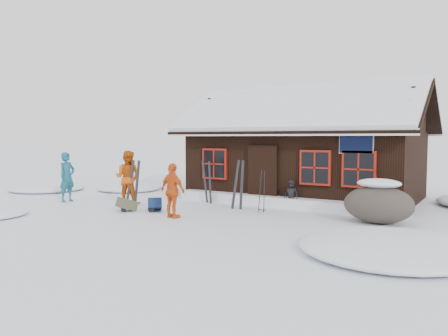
{
  "coord_description": "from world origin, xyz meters",
  "views": [
    {
      "loc": [
        7.77,
        -11.08,
        2.32
      ],
      "look_at": [
        -0.0,
        1.34,
        1.3
      ],
      "focal_mm": 35.0,
      "sensor_mm": 36.0,
      "label": 1
    }
  ],
  "objects": [
    {
      "name": "skier_teal",
      "position": [
        -5.39,
        -0.77,
        0.9
      ],
      "size": [
        0.47,
        0.68,
        1.79
      ],
      "primitive_type": "imported",
      "rotation": [
        0.0,
        0.0,
        1.64
      ],
      "color": "#17576E",
      "rests_on": "ground"
    },
    {
      "name": "snow_mounds",
      "position": [
        1.65,
        1.86,
        0.0
      ],
      "size": [
        20.6,
        13.2,
        0.48
      ],
      "color": "white",
      "rests_on": "ground"
    },
    {
      "name": "backpack_blue",
      "position": [
        -1.31,
        -0.69,
        0.15
      ],
      "size": [
        0.7,
        0.71,
        0.31
      ],
      "primitive_type": "cube",
      "rotation": [
        0.0,
        0.0,
        0.73
      ],
      "color": "#102048",
      "rests_on": "ground"
    },
    {
      "name": "skier_orange_left",
      "position": [
        -3.06,
        -0.08,
        0.94
      ],
      "size": [
        1.1,
        0.99,
        1.87
      ],
      "primitive_type": "imported",
      "rotation": [
        0.0,
        0.0,
        3.5
      ],
      "color": "#C2520D",
      "rests_on": "ground"
    },
    {
      "name": "mountain_hut",
      "position": [
        1.5,
        4.98,
        1.58
      ],
      "size": [
        8.9,
        6.09,
        4.42
      ],
      "color": "black",
      "rests_on": "ground"
    },
    {
      "name": "ski_poles",
      "position": [
        1.65,
        0.93,
        0.64
      ],
      "size": [
        0.24,
        0.12,
        1.35
      ],
      "color": "black",
      "rests_on": "ground"
    },
    {
      "name": "ground",
      "position": [
        0.0,
        0.0,
        0.0
      ],
      "size": [
        120.0,
        120.0,
        0.0
      ],
      "primitive_type": "plane",
      "color": "white",
      "rests_on": "ground"
    },
    {
      "name": "skier_crouched",
      "position": [
        2.07,
        2.2,
        0.46
      ],
      "size": [
        0.5,
        0.37,
        0.92
      ],
      "primitive_type": "imported",
      "rotation": [
        0.0,
        0.0,
        0.18
      ],
      "color": "black",
      "rests_on": "ground"
    },
    {
      "name": "backpack_olive",
      "position": [
        -2.07,
        -1.15,
        0.15
      ],
      "size": [
        0.6,
        0.68,
        0.3
      ],
      "primitive_type": "cube",
      "rotation": [
        0.0,
        0.0,
        -0.39
      ],
      "color": "#4A4A35",
      "rests_on": "ground"
    },
    {
      "name": "snow_drift",
      "position": [
        1.5,
        2.25,
        0.17
      ],
      "size": [
        7.6,
        0.6,
        0.35
      ],
      "primitive_type": "cube",
      "color": "white",
      "rests_on": "ground"
    },
    {
      "name": "ski_pair_left",
      "position": [
        -2.67,
        -0.21,
        0.76
      ],
      "size": [
        0.59,
        0.24,
        1.61
      ],
      "rotation": [
        0.0,
        0.0,
        0.27
      ],
      "color": "black",
      "rests_on": "ground"
    },
    {
      "name": "skier_orange_right",
      "position": [
        -0.1,
        -1.28,
        0.8
      ],
      "size": [
        0.98,
        0.53,
        1.59
      ],
      "primitive_type": "imported",
      "rotation": [
        0.0,
        0.0,
        2.99
      ],
      "color": "#DE5516",
      "rests_on": "ground"
    },
    {
      "name": "ski_pair_right",
      "position": [
        0.74,
        1.05,
        0.78
      ],
      "size": [
        0.57,
        0.2,
        1.65
      ],
      "rotation": [
        0.0,
        0.0,
        -0.22
      ],
      "color": "black",
      "rests_on": "ground"
    },
    {
      "name": "boulder",
      "position": [
        5.11,
        1.08,
        0.55
      ],
      "size": [
        1.86,
        1.39,
        1.09
      ],
      "color": "#483F3A",
      "rests_on": "ground"
    },
    {
      "name": "ski_pair_mid",
      "position": [
        -0.91,
        1.68,
        0.72
      ],
      "size": [
        0.49,
        0.17,
        1.54
      ],
      "rotation": [
        0.0,
        0.0,
        -0.2
      ],
      "color": "black",
      "rests_on": "ground"
    }
  ]
}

